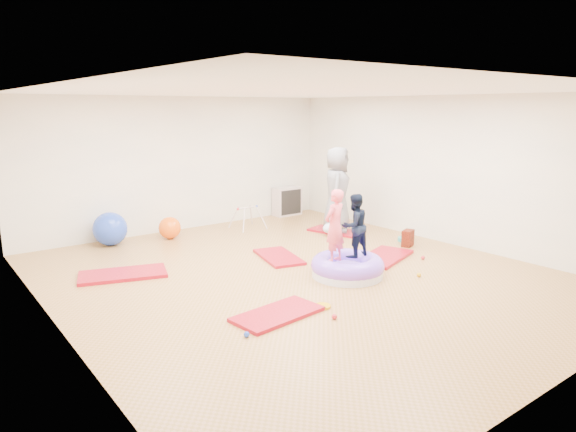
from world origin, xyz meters
TOP-DOWN VIEW (x-y plane):
  - room at (0.00, 0.00)m, footprint 7.01×8.01m
  - gym_mat_front_left at (-1.21, -1.07)m, footprint 1.21×0.70m
  - gym_mat_mid_left at (-2.20, 1.65)m, footprint 1.44×1.02m
  - gym_mat_center_back at (0.30, 0.96)m, footprint 0.83×1.23m
  - gym_mat_right at (1.75, -0.16)m, footprint 1.38×0.99m
  - gym_mat_rear_right at (2.38, 1.77)m, footprint 0.82×1.20m
  - inflatable_cushion at (0.57, -0.47)m, footprint 1.14×1.14m
  - child_pink at (0.31, -0.45)m, footprint 0.46×0.36m
  - child_navy at (0.73, -0.44)m, footprint 0.49×0.38m
  - adult_caregiver at (2.35, 1.71)m, footprint 1.00×0.99m
  - infant at (2.12, 1.58)m, footprint 0.39×0.40m
  - ball_pit_balls at (0.87, -0.30)m, footprint 4.15×3.83m
  - exercise_ball_blue at (-1.74, 3.59)m, footprint 0.64×0.64m
  - exercise_ball_orange at (-0.62, 3.38)m, footprint 0.44×0.44m
  - infant_play_gym at (1.05, 3.11)m, footprint 0.64×0.61m
  - cube_shelf at (2.63, 3.79)m, footprint 0.68×0.34m
  - balance_disc at (2.98, 0.39)m, footprint 0.32×0.32m
  - backpack at (2.71, 0.12)m, footprint 0.31×0.25m
  - yellow_toy at (-0.57, -1.21)m, footprint 0.21×0.21m

SIDE VIEW (x-z plane):
  - yellow_toy at x=-0.57m, z-range 0.00..0.03m
  - gym_mat_rear_right at x=2.38m, z-range 0.00..0.05m
  - gym_mat_center_back at x=0.30m, z-range 0.00..0.05m
  - gym_mat_front_left at x=-1.21m, z-range 0.00..0.05m
  - gym_mat_right at x=1.75m, z-range 0.00..0.05m
  - gym_mat_mid_left at x=-2.20m, z-range 0.00..0.05m
  - ball_pit_balls at x=0.87m, z-range 0.00..0.07m
  - balance_disc at x=2.98m, z-range 0.00..0.07m
  - inflatable_cushion at x=0.57m, z-range -0.04..0.32m
  - backpack at x=2.71m, z-range 0.00..0.31m
  - infant at x=2.12m, z-range 0.05..0.28m
  - exercise_ball_orange at x=-0.62m, z-range 0.00..0.44m
  - exercise_ball_blue at x=-1.74m, z-range 0.00..0.64m
  - infant_play_gym at x=1.05m, z-range 0.08..0.57m
  - cube_shelf at x=2.63m, z-range 0.00..0.68m
  - child_navy at x=0.73m, z-range 0.33..1.33m
  - child_pink at x=0.31m, z-range 0.33..1.44m
  - adult_caregiver at x=2.35m, z-range 0.05..1.79m
  - room at x=0.00m, z-range 0.00..2.80m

